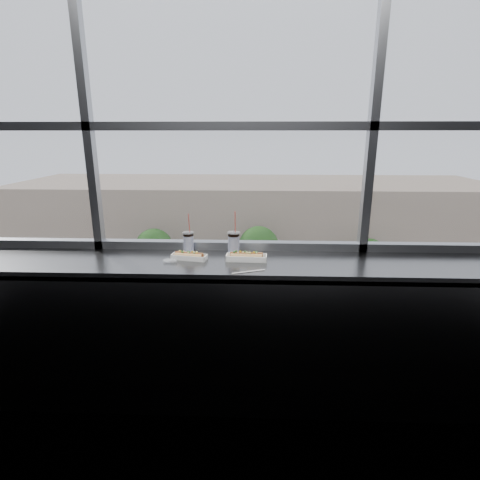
{
  "coord_description": "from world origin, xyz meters",
  "views": [
    {
      "loc": [
        0.19,
        -1.23,
        1.95
      ],
      "look_at": [
        0.09,
        1.23,
        1.25
      ],
      "focal_mm": 28.0,
      "sensor_mm": 36.0,
      "label": 1
    }
  ],
  "objects_px": {
    "tree_right": "(370,255)",
    "hotdog_tray_right": "(246,257)",
    "pedestrian_c": "(318,278)",
    "pedestrian_a": "(193,279)",
    "soda_cup_left": "(188,242)",
    "car_far_c": "(431,297)",
    "car_near_d": "(347,351)",
    "pedestrian_b": "(224,271)",
    "wrapper": "(170,260)",
    "pedestrian_d": "(339,279)",
    "hotdog_tray_left": "(189,256)",
    "tree_center": "(259,246)",
    "soda_cup_right": "(234,242)",
    "car_near_b": "(119,348)",
    "car_far_a": "(122,292)",
    "loose_straw": "(249,272)",
    "tree_left": "(154,247)",
    "car_far_b": "(286,292)",
    "car_near_c": "(266,352)"
  },
  "relations": [
    {
      "from": "car_far_b",
      "to": "pedestrian_d",
      "type": "bearing_deg",
      "value": -51.81
    },
    {
      "from": "soda_cup_left",
      "to": "car_near_d",
      "type": "bearing_deg",
      "value": 70.28
    },
    {
      "from": "soda_cup_left",
      "to": "wrapper",
      "type": "xyz_separation_m",
      "value": [
        -0.09,
        -0.21,
        -0.08
      ]
    },
    {
      "from": "hotdog_tray_left",
      "to": "car_far_a",
      "type": "relative_size",
      "value": 0.05
    },
    {
      "from": "car_far_a",
      "to": "pedestrian_b",
      "type": "relative_size",
      "value": 2.58
    },
    {
      "from": "loose_straw",
      "to": "car_far_b",
      "type": "relative_size",
      "value": 0.03
    },
    {
      "from": "car_far_c",
      "to": "tree_right",
      "type": "relative_size",
      "value": 1.28
    },
    {
      "from": "tree_right",
      "to": "hotdog_tray_right",
      "type": "bearing_deg",
      "value": -109.31
    },
    {
      "from": "soda_cup_left",
      "to": "car_far_a",
      "type": "distance_m",
      "value": 28.35
    },
    {
      "from": "car_near_d",
      "to": "pedestrian_d",
      "type": "bearing_deg",
      "value": -10.86
    },
    {
      "from": "wrapper",
      "to": "pedestrian_a",
      "type": "height_order",
      "value": "wrapper"
    },
    {
      "from": "wrapper",
      "to": "tree_center",
      "type": "height_order",
      "value": "wrapper"
    },
    {
      "from": "car_far_c",
      "to": "tree_right",
      "type": "distance_m",
      "value": 5.76
    },
    {
      "from": "soda_cup_right",
      "to": "car_near_c",
      "type": "xyz_separation_m",
      "value": [
        0.86,
        16.15,
        -11.15
      ]
    },
    {
      "from": "soda_cup_right",
      "to": "loose_straw",
      "type": "relative_size",
      "value": 1.49
    },
    {
      "from": "pedestrian_a",
      "to": "soda_cup_left",
      "type": "bearing_deg",
      "value": -170.15
    },
    {
      "from": "soda_cup_right",
      "to": "car_far_a",
      "type": "height_order",
      "value": "soda_cup_right"
    },
    {
      "from": "wrapper",
      "to": "pedestrian_c",
      "type": "bearing_deg",
      "value": 77.65
    },
    {
      "from": "soda_cup_right",
      "to": "car_far_b",
      "type": "relative_size",
      "value": 0.05
    },
    {
      "from": "car_far_a",
      "to": "pedestrian_a",
      "type": "xyz_separation_m",
      "value": [
        5.16,
        2.93,
        -0.01
      ]
    },
    {
      "from": "car_near_b",
      "to": "tree_center",
      "type": "relative_size",
      "value": 1.11
    },
    {
      "from": "car_far_a",
      "to": "pedestrian_d",
      "type": "relative_size",
      "value": 2.81
    },
    {
      "from": "pedestrian_d",
      "to": "tree_center",
      "type": "distance_m",
      "value": 7.37
    },
    {
      "from": "tree_right",
      "to": "tree_center",
      "type": "bearing_deg",
      "value": 180.0
    },
    {
      "from": "soda_cup_right",
      "to": "car_far_c",
      "type": "relative_size",
      "value": 0.06
    },
    {
      "from": "loose_straw",
      "to": "pedestrian_b",
      "type": "distance_m",
      "value": 31.16
    },
    {
      "from": "tree_right",
      "to": "pedestrian_b",
      "type": "bearing_deg",
      "value": 177.47
    },
    {
      "from": "pedestrian_c",
      "to": "tree_center",
      "type": "bearing_deg",
      "value": -6.35
    },
    {
      "from": "wrapper",
      "to": "tree_right",
      "type": "height_order",
      "value": "wrapper"
    },
    {
      "from": "hotdog_tray_left",
      "to": "car_near_d",
      "type": "xyz_separation_m",
      "value": [
        5.75,
        16.26,
        -10.91
      ]
    },
    {
      "from": "wrapper",
      "to": "pedestrian_a",
      "type": "relative_size",
      "value": 0.05
    },
    {
      "from": "pedestrian_a",
      "to": "tree_left",
      "type": "relative_size",
      "value": 0.37
    },
    {
      "from": "hotdog_tray_right",
      "to": "tree_right",
      "type": "distance_m",
      "value": 31.31
    },
    {
      "from": "car_near_d",
      "to": "pedestrian_b",
      "type": "height_order",
      "value": "car_near_d"
    },
    {
      "from": "soda_cup_left",
      "to": "soda_cup_right",
      "type": "xyz_separation_m",
      "value": [
        0.33,
        -0.04,
        0.01
      ]
    },
    {
      "from": "wrapper",
      "to": "pedestrian_d",
      "type": "distance_m",
      "value": 30.69
    },
    {
      "from": "soda_cup_right",
      "to": "car_near_b",
      "type": "bearing_deg",
      "value": 115.11
    },
    {
      "from": "pedestrian_c",
      "to": "pedestrian_b",
      "type": "bearing_deg",
      "value": -7.84
    },
    {
      "from": "pedestrian_d",
      "to": "hotdog_tray_left",
      "type": "bearing_deg",
      "value": -15.59
    },
    {
      "from": "tree_right",
      "to": "wrapper",
      "type": "bearing_deg",
      "value": -110.21
    },
    {
      "from": "car_near_b",
      "to": "pedestrian_c",
      "type": "bearing_deg",
      "value": -45.12
    },
    {
      "from": "hotdog_tray_left",
      "to": "soda_cup_left",
      "type": "xyz_separation_m",
      "value": [
        -0.03,
        0.15,
        0.06
      ]
    },
    {
      "from": "hotdog_tray_left",
      "to": "wrapper",
      "type": "relative_size",
      "value": 2.54
    },
    {
      "from": "hotdog_tray_left",
      "to": "car_near_b",
      "type": "distance_m",
      "value": 20.96
    },
    {
      "from": "pedestrian_c",
      "to": "tree_right",
      "type": "bearing_deg",
      "value": -172.53
    },
    {
      "from": "tree_left",
      "to": "car_near_b",
      "type": "bearing_deg",
      "value": -85.32
    },
    {
      "from": "soda_cup_right",
      "to": "loose_straw",
      "type": "xyz_separation_m",
      "value": [
        0.11,
        -0.34,
        -0.09
      ]
    },
    {
      "from": "pedestrian_a",
      "to": "pedestrian_c",
      "type": "bearing_deg",
      "value": -87.32
    },
    {
      "from": "pedestrian_c",
      "to": "pedestrian_b",
      "type": "height_order",
      "value": "pedestrian_b"
    },
    {
      "from": "hotdog_tray_left",
      "to": "car_far_c",
      "type": "height_order",
      "value": "hotdog_tray_left"
    }
  ]
}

